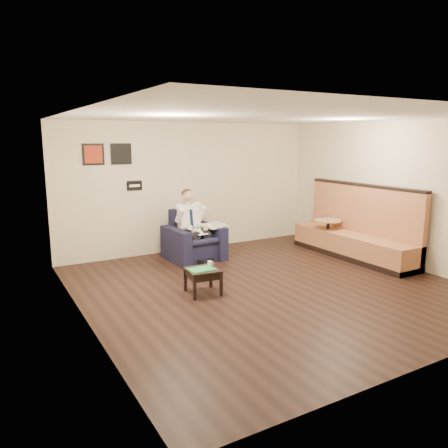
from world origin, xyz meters
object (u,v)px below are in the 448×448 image
seated_man (197,227)px  side_table (203,281)px  coffee_mug (210,263)px  banquette (354,222)px  armchair (194,235)px  green_folder (202,269)px  smartphone (202,266)px  cafe_table (327,236)px

seated_man → side_table: size_ratio=2.75×
coffee_mug → banquette: bearing=4.9°
seated_man → side_table: (-0.79, -1.81, -0.48)m
armchair → green_folder: (-0.81, -1.96, -0.09)m
side_table → banquette: size_ratio=0.17×
seated_man → coffee_mug: size_ratio=15.91×
green_folder → armchair: bearing=67.4°
coffee_mug → smartphone: coffee_mug is taller
green_folder → smartphone: (0.09, 0.15, -0.00)m
armchair → green_folder: 2.12m
side_table → banquette: bearing=6.1°
green_folder → banquette: 3.78m
armchair → smartphone: (-0.72, -1.80, -0.09)m
armchair → green_folder: size_ratio=2.53×
armchair → banquette: size_ratio=0.35×
banquette → cafe_table: 0.74m
smartphone → banquette: size_ratio=0.04×
seated_man → green_folder: size_ratio=3.36×
armchair → banquette: 3.32m
armchair → smartphone: armchair is taller
side_table → cafe_table: 3.73m
armchair → coffee_mug: size_ratio=11.99×
seated_man → green_folder: 2.02m
smartphone → banquette: 3.68m
cafe_table → banquette: bearing=-78.1°
seated_man → smartphone: seated_man is taller
seated_man → coffee_mug: seated_man is taller
side_table → green_folder: bearing=-152.7°
armchair → cafe_table: armchair is taller
smartphone → side_table: bearing=-97.4°
coffee_mug → banquette: size_ratio=0.03×
coffee_mug → seated_man: bearing=70.2°
coffee_mug → banquette: (3.54, 0.30, 0.30)m
armchair → seated_man: 0.23m
seated_man → cafe_table: 2.92m
side_table → green_folder: size_ratio=1.22×
side_table → smartphone: (0.06, 0.14, 0.21)m
green_folder → cafe_table: (3.61, 1.02, -0.06)m
side_table → coffee_mug: bearing=27.3°
banquette → cafe_table: size_ratio=4.11×
coffee_mug → smartphone: bearing=156.5°
armchair → side_table: armchair is taller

